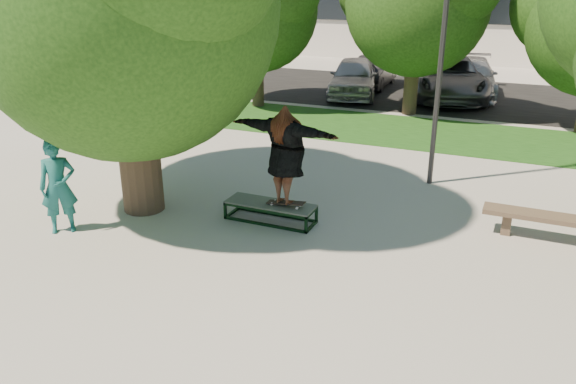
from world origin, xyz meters
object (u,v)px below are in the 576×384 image
at_px(lamppost, 442,47).
at_px(grind_box, 270,212).
at_px(car_silver_b, 469,77).
at_px(car_silver_a, 355,77).
at_px(car_grey, 449,78).
at_px(car_dark, 373,72).
at_px(bystander, 58,187).

distance_m(lamppost, grind_box, 5.22).
height_order(grind_box, car_silver_b, car_silver_b).
distance_m(car_silver_a, car_silver_b, 4.69).
xyz_separation_m(car_silver_a, car_grey, (3.59, 1.05, 0.03)).
bearing_deg(grind_box, car_dark, 97.92).
bearing_deg(car_silver_b, grind_box, -105.31).
xyz_separation_m(car_dark, car_silver_b, (4.10, -0.27, 0.09)).
xyz_separation_m(bystander, car_silver_b, (5.44, 16.74, -0.16)).
relative_size(lamppost, car_silver_b, 1.20).
relative_size(grind_box, car_grey, 0.31).
distance_m(car_grey, car_silver_b, 1.14).
bearing_deg(car_dark, grind_box, -84.35).
bearing_deg(car_grey, car_dark, 149.07).
bearing_deg(car_dark, car_grey, -21.37).
bearing_deg(car_silver_a, lamppost, -74.49).
bearing_deg(lamppost, car_silver_b, 92.55).
relative_size(bystander, car_dark, 0.46).
xyz_separation_m(lamppost, grind_box, (-2.51, -3.49, -2.96)).
bearing_deg(car_silver_a, car_silver_b, 13.33).
distance_m(car_dark, car_silver_b, 4.11).
distance_m(bystander, car_grey, 16.52).
height_order(grind_box, car_dark, car_dark).
xyz_separation_m(bystander, car_dark, (1.34, 17.01, -0.25)).
distance_m(bystander, car_silver_b, 17.60).
distance_m(bystander, car_dark, 17.06).
relative_size(grind_box, car_silver_a, 0.39).
bearing_deg(car_silver_a, bystander, -106.27).
height_order(car_silver_a, car_grey, car_grey).
bearing_deg(lamppost, car_silver_a, 117.17).
relative_size(grind_box, car_dark, 0.45).
bearing_deg(car_silver_b, car_silver_a, -162.53).
distance_m(car_silver_a, car_grey, 3.75).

